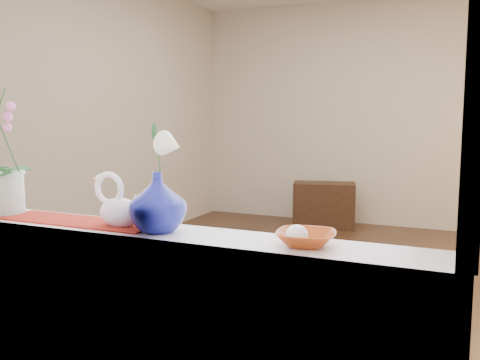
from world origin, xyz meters
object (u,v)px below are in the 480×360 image
at_px(amber_dish, 306,239).
at_px(swan, 120,201).
at_px(blue_vase, 157,197).
at_px(paperweight, 297,236).
at_px(side_table, 324,205).

bearing_deg(amber_dish, swan, -179.04).
distance_m(blue_vase, amber_dish, 0.58).
xyz_separation_m(swan, blue_vase, (0.18, -0.01, 0.03)).
height_order(paperweight, side_table, paperweight).
bearing_deg(amber_dish, paperweight, -116.27).
xyz_separation_m(swan, amber_dish, (0.74, 0.01, -0.08)).
xyz_separation_m(paperweight, side_table, (-1.12, 4.49, -0.69)).
bearing_deg(swan, paperweight, -26.46).
distance_m(blue_vase, paperweight, 0.56).
bearing_deg(side_table, swan, -98.98).
relative_size(swan, amber_dish, 1.39).
height_order(blue_vase, side_table, blue_vase).
height_order(swan, paperweight, swan).
bearing_deg(paperweight, amber_dish, 63.73).
xyz_separation_m(amber_dish, side_table, (-1.14, 4.45, -0.67)).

